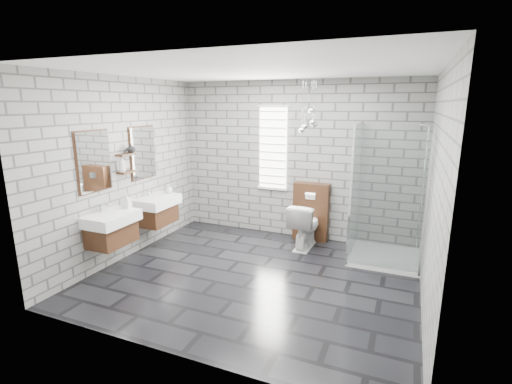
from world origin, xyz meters
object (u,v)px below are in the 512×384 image
Objects in this scene: cistern_panel at (311,212)px; toilet at (305,225)px; vanity_left at (110,220)px; vanity_right at (155,202)px; shower_enclosure at (379,229)px.

cistern_panel is 0.41m from toilet.
vanity_left is 2.09× the size of toilet.
vanity_left and vanity_right have the same top height.
cistern_panel is 1.33× the size of toilet.
cistern_panel is at bearing 45.68° from vanity_left.
cistern_panel is at bearing 30.11° from vanity_right.
toilet is (2.25, 0.91, -0.38)m from vanity_right.
vanity_left is 1.00m from vanity_right.
shower_enclosure reaches higher than toilet.
vanity_left is 0.77× the size of shower_enclosure.
vanity_left is at bearing 42.38° from toilet.
vanity_left is at bearing -90.00° from vanity_right.
vanity_right is 2.46m from toilet.
shower_enclosure is 1.17m from toilet.
shower_enclosure is at bearing 175.96° from toilet.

